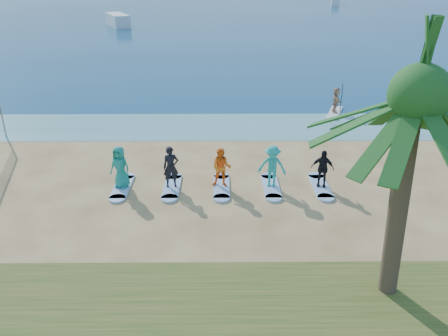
{
  "coord_description": "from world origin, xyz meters",
  "views": [
    {
      "loc": [
        0.82,
        -14.67,
        8.71
      ],
      "look_at": [
        0.96,
        2.0,
        1.1
      ],
      "focal_mm": 35.0,
      "sensor_mm": 36.0,
      "label": 1
    }
  ],
  "objects_px": {
    "student_1": "(171,167)",
    "student_4": "(322,168)",
    "boat_offshore_a": "(118,26)",
    "student_3": "(272,166)",
    "surfboard_0": "(122,187)",
    "student_0": "(120,167)",
    "surfboard_2": "(222,187)",
    "student_2": "(222,168)",
    "paddleboard": "(335,113)",
    "surfboard_3": "(271,187)",
    "palm_tree": "(419,97)",
    "paddleboarder": "(336,100)",
    "surfboard_4": "(321,186)",
    "boat_offshore_b": "(335,5)",
    "surfboard_1": "(172,187)"
  },
  "relations": [
    {
      "from": "surfboard_2",
      "to": "paddleboard",
      "type": "bearing_deg",
      "value": 54.86
    },
    {
      "from": "paddleboard",
      "to": "surfboard_0",
      "type": "bearing_deg",
      "value": -117.02
    },
    {
      "from": "boat_offshore_a",
      "to": "surfboard_1",
      "type": "height_order",
      "value": "boat_offshore_a"
    },
    {
      "from": "boat_offshore_a",
      "to": "student_3",
      "type": "height_order",
      "value": "student_3"
    },
    {
      "from": "student_1",
      "to": "surfboard_2",
      "type": "relative_size",
      "value": 0.83
    },
    {
      "from": "student_3",
      "to": "surfboard_1",
      "type": "bearing_deg",
      "value": -166.26
    },
    {
      "from": "boat_offshore_b",
      "to": "surfboard_1",
      "type": "height_order",
      "value": "boat_offshore_b"
    },
    {
      "from": "boat_offshore_a",
      "to": "surfboard_3",
      "type": "bearing_deg",
      "value": -95.96
    },
    {
      "from": "paddleboard",
      "to": "student_3",
      "type": "xyz_separation_m",
      "value": [
        -5.34,
        -10.66,
        0.97
      ]
    },
    {
      "from": "paddleboarder",
      "to": "surfboard_2",
      "type": "bearing_deg",
      "value": 149.85
    },
    {
      "from": "surfboard_0",
      "to": "surfboard_1",
      "type": "distance_m",
      "value": 2.17
    },
    {
      "from": "student_1",
      "to": "surfboard_0",
      "type": "bearing_deg",
      "value": 169.08
    },
    {
      "from": "boat_offshore_b",
      "to": "student_0",
      "type": "distance_m",
      "value": 110.74
    },
    {
      "from": "surfboard_4",
      "to": "student_4",
      "type": "bearing_deg",
      "value": 0.0
    },
    {
      "from": "palm_tree",
      "to": "surfboard_2",
      "type": "distance_m",
      "value": 10.18
    },
    {
      "from": "student_1",
      "to": "surfboard_4",
      "type": "height_order",
      "value": "student_1"
    },
    {
      "from": "boat_offshore_a",
      "to": "surfboard_0",
      "type": "bearing_deg",
      "value": -101.79
    },
    {
      "from": "student_0",
      "to": "boat_offshore_b",
      "type": "bearing_deg",
      "value": 91.89
    },
    {
      "from": "surfboard_1",
      "to": "surfboard_2",
      "type": "xyz_separation_m",
      "value": [
        2.17,
        0.0,
        0.0
      ]
    },
    {
      "from": "paddleboard",
      "to": "surfboard_1",
      "type": "distance_m",
      "value": 14.4
    },
    {
      "from": "boat_offshore_b",
      "to": "surfboard_4",
      "type": "relative_size",
      "value": 3.06
    },
    {
      "from": "boat_offshore_b",
      "to": "student_3",
      "type": "distance_m",
      "value": 108.88
    },
    {
      "from": "paddleboarder",
      "to": "boat_offshore_b",
      "type": "relative_size",
      "value": 0.24
    },
    {
      "from": "surfboard_2",
      "to": "surfboard_3",
      "type": "relative_size",
      "value": 1.0
    },
    {
      "from": "surfboard_0",
      "to": "boat_offshore_a",
      "type": "bearing_deg",
      "value": 102.15
    },
    {
      "from": "paddleboard",
      "to": "surfboard_3",
      "type": "relative_size",
      "value": 1.36
    },
    {
      "from": "student_1",
      "to": "student_2",
      "type": "distance_m",
      "value": 2.17
    },
    {
      "from": "student_0",
      "to": "student_3",
      "type": "relative_size",
      "value": 0.99
    },
    {
      "from": "surfboard_4",
      "to": "student_4",
      "type": "relative_size",
      "value": 1.33
    },
    {
      "from": "student_0",
      "to": "paddleboard",
      "type": "bearing_deg",
      "value": 62.12
    },
    {
      "from": "boat_offshore_b",
      "to": "student_4",
      "type": "relative_size",
      "value": 4.05
    },
    {
      "from": "boat_offshore_a",
      "to": "student_2",
      "type": "relative_size",
      "value": 4.78
    },
    {
      "from": "boat_offshore_b",
      "to": "student_4",
      "type": "distance_m",
      "value": 108.34
    },
    {
      "from": "paddleboarder",
      "to": "student_0",
      "type": "xyz_separation_m",
      "value": [
        -11.84,
        -10.66,
        0.08
      ]
    },
    {
      "from": "palm_tree",
      "to": "boat_offshore_b",
      "type": "distance_m",
      "value": 115.04
    },
    {
      "from": "student_0",
      "to": "surfboard_1",
      "type": "bearing_deg",
      "value": 20.11
    },
    {
      "from": "student_3",
      "to": "surfboard_4",
      "type": "bearing_deg",
      "value": 13.74
    },
    {
      "from": "surfboard_0",
      "to": "surfboard_3",
      "type": "xyz_separation_m",
      "value": [
        6.51,
        0.0,
        0.0
      ]
    },
    {
      "from": "student_3",
      "to": "surfboard_4",
      "type": "distance_m",
      "value": 2.38
    },
    {
      "from": "palm_tree",
      "to": "surfboard_4",
      "type": "relative_size",
      "value": 3.27
    },
    {
      "from": "boat_offshore_b",
      "to": "surfboard_1",
      "type": "xyz_separation_m",
      "value": [
        -32.46,
        -105.18,
        0.04
      ]
    },
    {
      "from": "student_2",
      "to": "student_4",
      "type": "bearing_deg",
      "value": 8.42
    },
    {
      "from": "student_1",
      "to": "student_4",
      "type": "xyz_separation_m",
      "value": [
        6.51,
        0.0,
        -0.08
      ]
    },
    {
      "from": "student_0",
      "to": "surfboard_3",
      "type": "height_order",
      "value": "student_0"
    },
    {
      "from": "student_1",
      "to": "student_4",
      "type": "distance_m",
      "value": 6.51
    },
    {
      "from": "palm_tree",
      "to": "surfboard_4",
      "type": "bearing_deg",
      "value": 93.25
    },
    {
      "from": "student_0",
      "to": "surfboard_4",
      "type": "distance_m",
      "value": 8.73
    },
    {
      "from": "surfboard_3",
      "to": "surfboard_4",
      "type": "relative_size",
      "value": 1.0
    },
    {
      "from": "palm_tree",
      "to": "paddleboarder",
      "type": "xyz_separation_m",
      "value": [
        2.78,
        17.5,
        -5.0
      ]
    },
    {
      "from": "surfboard_1",
      "to": "student_1",
      "type": "distance_m",
      "value": 0.96
    }
  ]
}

